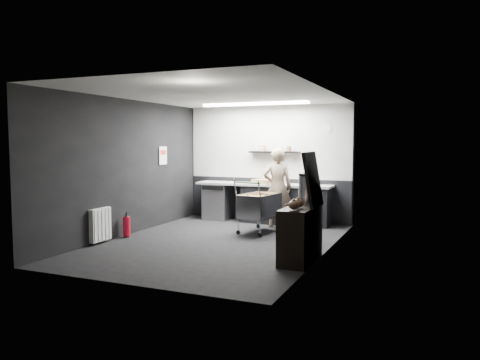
% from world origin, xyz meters
% --- Properties ---
extents(floor, '(5.50, 5.50, 0.00)m').
position_xyz_m(floor, '(0.00, 0.00, 0.00)').
color(floor, black).
rests_on(floor, ground).
extents(ceiling, '(5.50, 5.50, 0.00)m').
position_xyz_m(ceiling, '(0.00, 0.00, 2.70)').
color(ceiling, silver).
rests_on(ceiling, wall_back).
extents(wall_back, '(5.50, 0.00, 5.50)m').
position_xyz_m(wall_back, '(0.00, 2.75, 1.35)').
color(wall_back, black).
rests_on(wall_back, floor).
extents(wall_front, '(5.50, 0.00, 5.50)m').
position_xyz_m(wall_front, '(0.00, -2.75, 1.35)').
color(wall_front, black).
rests_on(wall_front, floor).
extents(wall_left, '(0.00, 5.50, 5.50)m').
position_xyz_m(wall_left, '(-2.00, 0.00, 1.35)').
color(wall_left, black).
rests_on(wall_left, floor).
extents(wall_right, '(0.00, 5.50, 5.50)m').
position_xyz_m(wall_right, '(2.00, 0.00, 1.35)').
color(wall_right, black).
rests_on(wall_right, floor).
extents(kitchen_wall_panel, '(3.95, 0.02, 1.70)m').
position_xyz_m(kitchen_wall_panel, '(0.00, 2.73, 1.85)').
color(kitchen_wall_panel, beige).
rests_on(kitchen_wall_panel, wall_back).
extents(dado_panel, '(3.95, 0.02, 1.00)m').
position_xyz_m(dado_panel, '(0.00, 2.73, 0.50)').
color(dado_panel, black).
rests_on(dado_panel, wall_back).
extents(floating_shelf, '(1.20, 0.22, 0.04)m').
position_xyz_m(floating_shelf, '(0.20, 2.62, 1.62)').
color(floating_shelf, black).
rests_on(floating_shelf, wall_back).
extents(wall_clock, '(0.20, 0.03, 0.20)m').
position_xyz_m(wall_clock, '(1.40, 2.72, 2.15)').
color(wall_clock, silver).
rests_on(wall_clock, wall_back).
extents(poster, '(0.02, 0.30, 0.40)m').
position_xyz_m(poster, '(-1.98, 1.30, 1.55)').
color(poster, white).
rests_on(poster, wall_left).
extents(poster_red_band, '(0.02, 0.22, 0.10)m').
position_xyz_m(poster_red_band, '(-1.98, 1.30, 1.62)').
color(poster_red_band, red).
rests_on(poster_red_band, poster).
extents(radiator, '(0.10, 0.50, 0.60)m').
position_xyz_m(radiator, '(-1.94, -0.90, 0.35)').
color(radiator, silver).
rests_on(radiator, wall_left).
extents(ceiling_strip, '(2.40, 0.20, 0.04)m').
position_xyz_m(ceiling_strip, '(0.00, 1.85, 2.67)').
color(ceiling_strip, white).
rests_on(ceiling_strip, ceiling).
extents(prep_counter, '(3.20, 0.61, 0.90)m').
position_xyz_m(prep_counter, '(0.14, 2.42, 0.46)').
color(prep_counter, black).
rests_on(prep_counter, floor).
extents(person, '(0.73, 0.59, 1.73)m').
position_xyz_m(person, '(0.50, 1.97, 0.86)').
color(person, beige).
rests_on(person, floor).
extents(shopping_cart, '(0.72, 1.05, 1.08)m').
position_xyz_m(shopping_cart, '(0.35, 1.22, 0.51)').
color(shopping_cart, silver).
rests_on(shopping_cart, floor).
extents(sideboard, '(0.49, 1.14, 1.70)m').
position_xyz_m(sideboard, '(1.78, -0.68, 0.54)').
color(sideboard, black).
rests_on(sideboard, floor).
extents(fire_extinguisher, '(0.14, 0.14, 0.47)m').
position_xyz_m(fire_extinguisher, '(-1.85, -0.24, 0.23)').
color(fire_extinguisher, '#B90C20').
rests_on(fire_extinguisher, floor).
extents(cardboard_box, '(0.57, 0.49, 0.10)m').
position_xyz_m(cardboard_box, '(0.05, 2.37, 0.95)').
color(cardboard_box, tan).
rests_on(cardboard_box, prep_counter).
extents(pink_tub, '(0.22, 0.22, 0.22)m').
position_xyz_m(pink_tub, '(0.48, 2.42, 1.01)').
color(pink_tub, silver).
rests_on(pink_tub, prep_counter).
extents(white_container, '(0.23, 0.20, 0.16)m').
position_xyz_m(white_container, '(0.11, 2.37, 0.98)').
color(white_container, silver).
rests_on(white_container, prep_counter).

